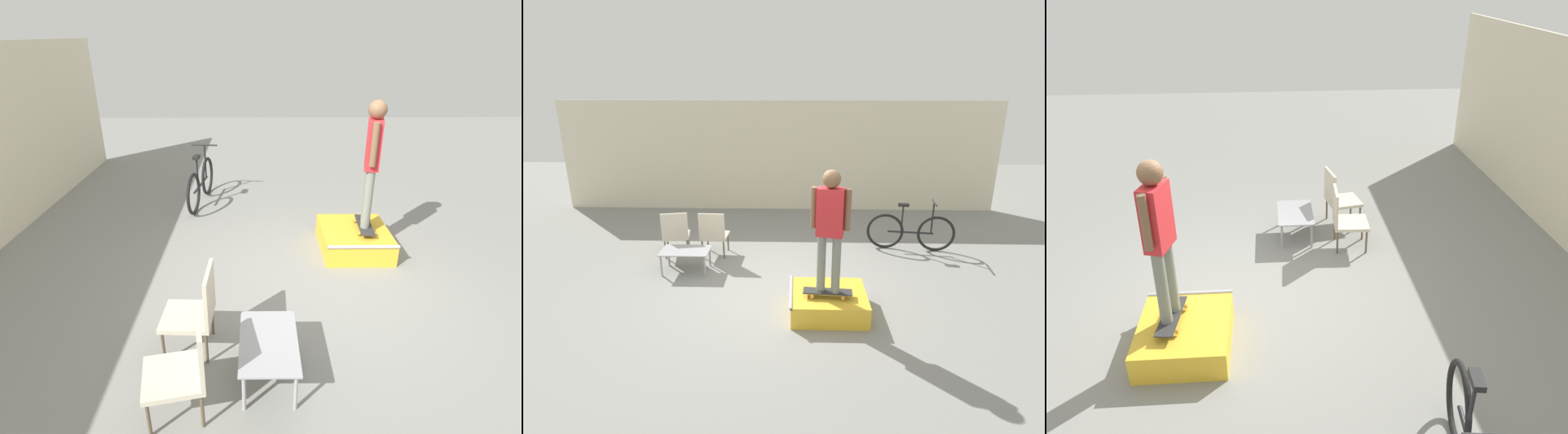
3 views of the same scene
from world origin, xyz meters
TOP-DOWN VIEW (x-y plane):
  - ground_plane at (0.00, 0.00)m, footprint 24.00×24.00m
  - house_wall_back at (0.00, 4.93)m, footprint 12.00×0.06m
  - skate_ramp_box at (1.00, -0.64)m, footprint 1.18×1.02m
  - skateboard_on_ramp at (0.97, -0.77)m, footprint 0.75×0.30m
  - person_skater at (0.97, -0.77)m, footprint 0.56×0.28m
  - coffee_table at (-1.58, 0.76)m, footprint 0.91×0.56m
  - patio_chair_left at (-1.96, 1.50)m, footprint 0.61×0.61m
  - patio_chair_right at (-1.18, 1.50)m, footprint 0.54×0.54m
  - bicycle at (2.93, 1.97)m, footprint 1.82×0.52m

SIDE VIEW (x-z plane):
  - ground_plane at x=0.00m, z-range 0.00..0.00m
  - skate_ramp_box at x=1.00m, z-range -0.01..0.35m
  - coffee_table at x=-1.58m, z-range 0.16..0.59m
  - bicycle at x=2.93m, z-range -0.13..0.95m
  - skateboard_on_ramp at x=0.97m, z-range 0.39..0.46m
  - patio_chair_left at x=-1.96m, z-range 0.03..0.99m
  - patio_chair_right at x=-1.18m, z-range 0.03..0.99m
  - house_wall_back at x=0.00m, z-range 0.00..3.00m
  - person_skater at x=0.97m, z-range 0.62..2.46m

